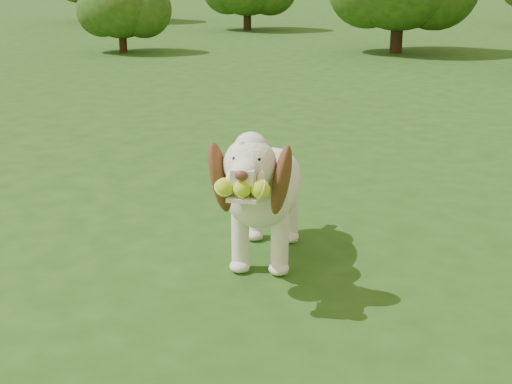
% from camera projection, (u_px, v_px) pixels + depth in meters
% --- Properties ---
extents(ground, '(80.00, 80.00, 0.00)m').
position_uv_depth(ground, '(296.00, 257.00, 3.52)').
color(ground, '#204614').
rests_on(ground, ground).
extents(dog, '(0.58, 1.10, 0.73)m').
position_uv_depth(dog, '(264.00, 186.00, 3.35)').
color(dog, white).
rests_on(dog, ground).
extents(shrub_a, '(1.20, 1.20, 1.24)m').
position_uv_depth(shrub_a, '(121.00, 5.00, 11.14)').
color(shrub_a, '#382314').
rests_on(shrub_a, ground).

